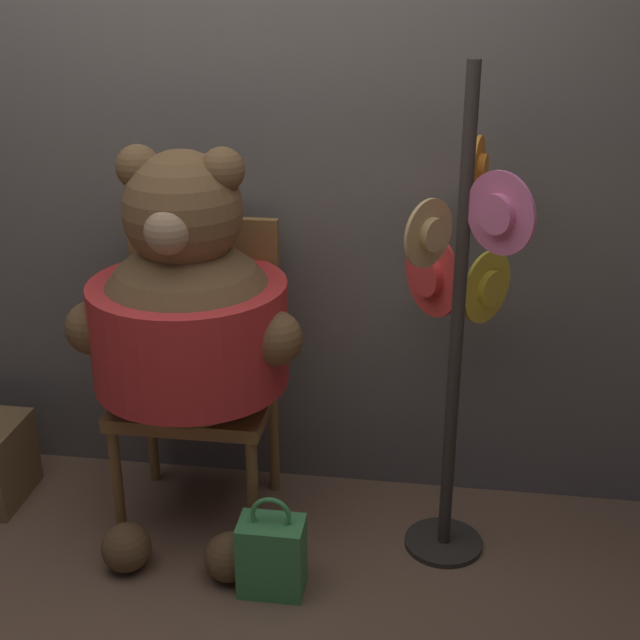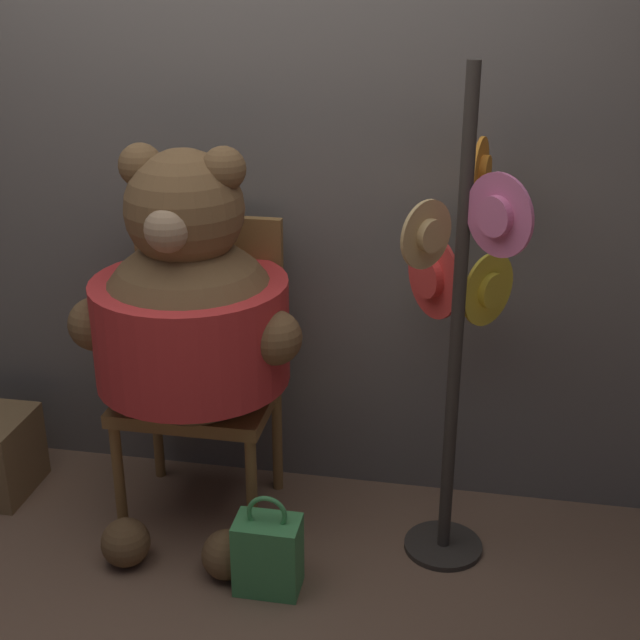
# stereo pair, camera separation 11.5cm
# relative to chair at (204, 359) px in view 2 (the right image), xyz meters

# --- Properties ---
(ground_plane) EXTENTS (14.00, 14.00, 0.00)m
(ground_plane) POSITION_rel_chair_xyz_m (0.11, -0.37, -0.59)
(ground_plane) COLOR brown
(wall_back) EXTENTS (8.00, 0.10, 2.78)m
(wall_back) POSITION_rel_chair_xyz_m (0.11, 0.27, 0.80)
(wall_back) COLOR #66605B
(wall_back) RESTS_ON ground_plane
(chair) EXTENTS (0.55, 0.45, 1.11)m
(chair) POSITION_rel_chair_xyz_m (0.00, 0.00, 0.00)
(chair) COLOR olive
(chair) RESTS_ON ground_plane
(teddy_bear) EXTENTS (0.81, 0.72, 1.42)m
(teddy_bear) POSITION_rel_chair_xyz_m (0.02, -0.17, 0.23)
(teddy_bear) COLOR brown
(teddy_bear) RESTS_ON ground_plane
(hat_display_rack) EXTENTS (0.39, 0.52, 1.70)m
(hat_display_rack) POSITION_rel_chair_xyz_m (0.92, -0.13, 0.34)
(hat_display_rack) COLOR #332D28
(hat_display_rack) RESTS_ON ground_plane
(handbag_on_ground) EXTENTS (0.22, 0.14, 0.36)m
(handbag_on_ground) POSITION_rel_chair_xyz_m (0.35, -0.49, -0.46)
(handbag_on_ground) COLOR #479E56
(handbag_on_ground) RESTS_ON ground_plane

